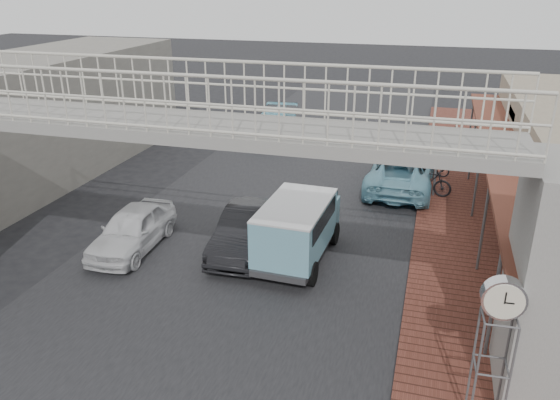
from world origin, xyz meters
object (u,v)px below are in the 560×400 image
Objects in this scene: white_hatchback at (132,229)px; angkot_far at (274,125)px; street_clock at (502,305)px; arrow_sign at (459,141)px; motorcycle_near at (430,165)px; motorcycle_far at (429,182)px; angkot_van at (298,223)px; angkot_curb at (401,171)px; dark_sedan at (247,230)px.

white_hatchback is 0.77× the size of angkot_far.
street_clock reaches higher than angkot_far.
angkot_far is 11.35m from arrow_sign.
angkot_far is 9.16m from motorcycle_near.
motorcycle_far is at bearing 93.60° from street_clock.
angkot_van is at bearing 172.07° from motorcycle_near.
angkot_curb is at bearing 72.68° from angkot_van.
angkot_van is at bearing 71.29° from angkot_curb.
motorcycle_near is 0.54× the size of street_clock.
angkot_van reaches higher than angkot_far.
motorcycle_far is (8.79, 7.10, -0.03)m from white_hatchback.
motorcycle_far is (8.21, -6.46, -0.10)m from angkot_far.
angkot_curb is 1.35× the size of angkot_van.
motorcycle_near is at bearing 12.66° from motorcycle_far.
dark_sedan is at bearing -82.04° from angkot_far.
white_hatchback is at bearing -168.16° from dark_sedan.
dark_sedan is at bearing 59.39° from angkot_curb.
angkot_van reaches higher than dark_sedan.
dark_sedan reaches higher than motorcycle_near.
street_clock is at bearing -79.49° from arrow_sign.
angkot_curb is at bearing -44.20° from angkot_far.
arrow_sign is at bearing -145.86° from motorcycle_near.
street_clock is at bearing -159.96° from motorcycle_near.
motorcycle_near is 2.41m from motorcycle_far.
street_clock reaches higher than angkot_curb.
angkot_curb reaches higher than white_hatchback.
angkot_curb reaches higher than motorcycle_near.
white_hatchback is at bearing 151.71° from street_clock.
white_hatchback is 12.94m from motorcycle_near.
angkot_van is (4.60, -12.87, 0.49)m from angkot_far.
angkot_van reaches higher than motorcycle_far.
angkot_far is (-7.11, 5.80, -0.01)m from angkot_curb.
arrow_sign is (2.00, -0.77, 1.63)m from angkot_curb.
angkot_curb is 1.92× the size of arrow_sign.
street_clock is (1.42, -11.87, 2.06)m from motorcycle_far.
arrow_sign reaches higher than dark_sedan.
street_clock is at bearing -160.54° from motorcycle_far.
angkot_far is 13.67m from angkot_van.
angkot_far is (0.57, 13.55, 0.07)m from white_hatchback.
angkot_curb is 1.73× the size of street_clock.
angkot_curb is (4.20, 6.85, 0.07)m from dark_sedan.
dark_sedan is 1.33× the size of street_clock.
arrow_sign is (-0.51, 11.76, -0.31)m from street_clock.
angkot_van is (1.68, -0.22, 0.54)m from dark_sedan.
dark_sedan reaches higher than motorcycle_far.
street_clock reaches higher than motorcycle_far.
white_hatchback is 11.45m from street_clock.
arrow_sign is at bearing 159.98° from angkot_curb.
motorcycle_near is at bearing 44.87° from white_hatchback.
dark_sedan is 9.02m from street_clock.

